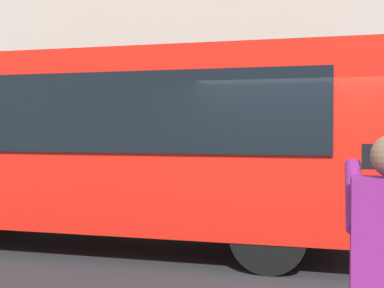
# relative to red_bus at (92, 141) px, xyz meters

# --- Properties ---
(ground_plane) EXTENTS (60.00, 60.00, 0.00)m
(ground_plane) POSITION_rel_red_bus_xyz_m (-3.35, 0.64, -1.68)
(ground_plane) COLOR #232326
(red_bus) EXTENTS (9.05, 2.54, 3.08)m
(red_bus) POSITION_rel_red_bus_xyz_m (0.00, 0.00, 0.00)
(red_bus) COLOR red
(red_bus) RESTS_ON ground_plane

